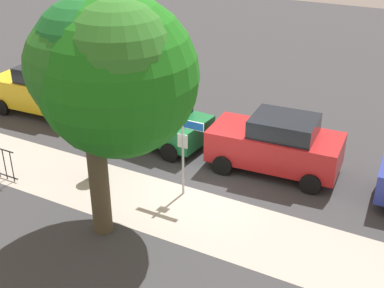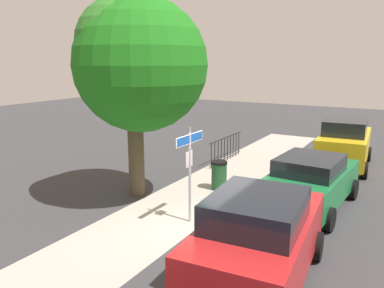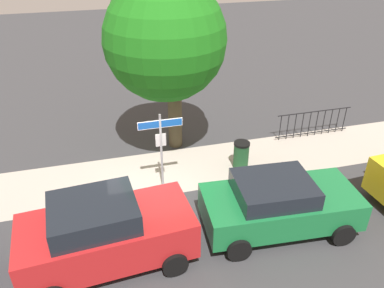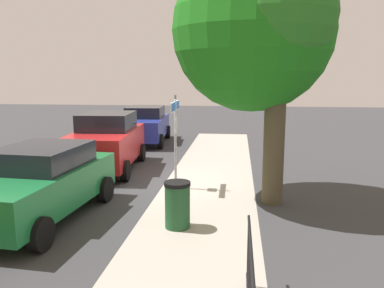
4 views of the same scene
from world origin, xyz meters
name	(u,v)px [view 3 (image 3 of 4)]	position (x,y,z in m)	size (l,w,h in m)	color
ground_plane	(151,198)	(0.00, 0.00, 0.00)	(60.00, 60.00, 0.00)	#38383A
sidewalk_strip	(201,166)	(2.00, 1.30, 0.00)	(24.00, 2.60, 0.00)	#AEA498
street_sign	(161,139)	(0.47, 0.40, 1.82)	(1.33, 0.07, 2.62)	#9EA0A5
shade_tree	(167,31)	(1.21, 2.61, 4.41)	(3.96, 3.92, 6.16)	#48402C
car_red	(105,233)	(-1.43, -2.25, 0.95)	(4.26, 2.32, 1.90)	red
car_green	(279,204)	(3.17, -2.19, 0.83)	(4.30, 2.32, 1.60)	#196E37
iron_fence	(313,123)	(6.86, 2.30, 0.55)	(3.13, 0.04, 1.07)	black
trash_bin	(241,155)	(3.30, 0.90, 0.49)	(0.55, 0.55, 0.98)	#1E4C28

